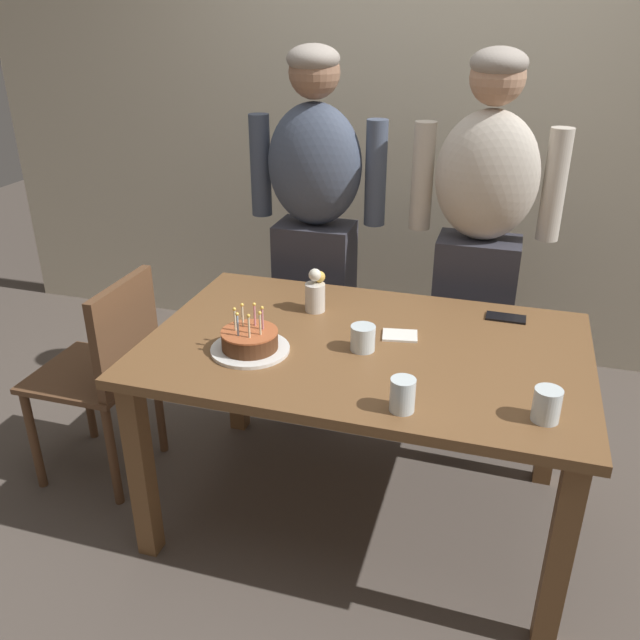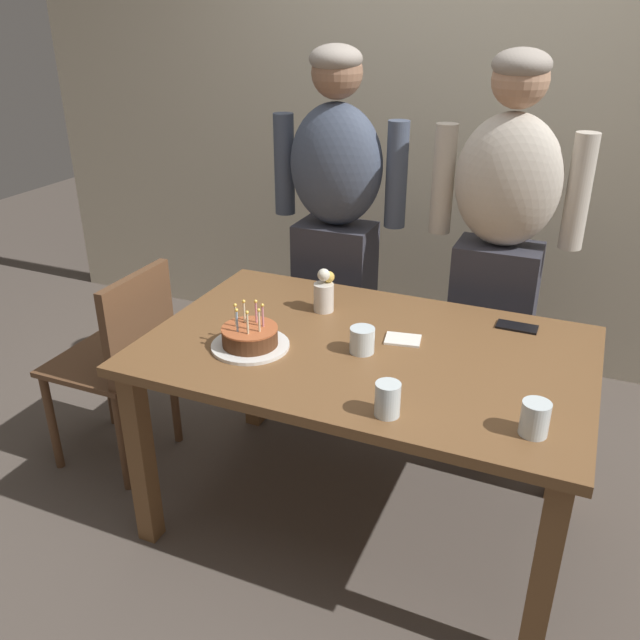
% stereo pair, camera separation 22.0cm
% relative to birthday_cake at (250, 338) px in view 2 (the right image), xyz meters
% --- Properties ---
extents(ground_plane, '(10.00, 10.00, 0.00)m').
position_rel_birthday_cake_xyz_m(ground_plane, '(0.36, 0.16, -0.77)').
color(ground_plane, '#564C44').
extents(back_wall, '(5.20, 0.10, 2.60)m').
position_rel_birthday_cake_xyz_m(back_wall, '(0.36, 1.71, 0.53)').
color(back_wall, beige).
rests_on(back_wall, ground_plane).
extents(dining_table, '(1.50, 0.96, 0.74)m').
position_rel_birthday_cake_xyz_m(dining_table, '(0.36, 0.16, -0.13)').
color(dining_table, brown).
rests_on(dining_table, ground_plane).
extents(birthday_cake, '(0.27, 0.27, 0.16)m').
position_rel_birthday_cake_xyz_m(birthday_cake, '(0.00, 0.00, 0.00)').
color(birthday_cake, white).
rests_on(birthday_cake, dining_table).
extents(water_glass_near, '(0.07, 0.07, 0.10)m').
position_rel_birthday_cake_xyz_m(water_glass_near, '(0.55, -0.21, 0.02)').
color(water_glass_near, silver).
rests_on(water_glass_near, dining_table).
extents(water_glass_far, '(0.08, 0.08, 0.09)m').
position_rel_birthday_cake_xyz_m(water_glass_far, '(0.36, 0.12, 0.01)').
color(water_glass_far, silver).
rests_on(water_glass_far, dining_table).
extents(water_glass_side, '(0.08, 0.08, 0.10)m').
position_rel_birthday_cake_xyz_m(water_glass_side, '(0.95, -0.14, 0.02)').
color(water_glass_side, silver).
rests_on(water_glass_side, dining_table).
extents(cell_phone, '(0.14, 0.07, 0.01)m').
position_rel_birthday_cake_xyz_m(cell_phone, '(0.81, 0.51, -0.03)').
color(cell_phone, black).
rests_on(cell_phone, dining_table).
extents(napkin_stack, '(0.14, 0.11, 0.01)m').
position_rel_birthday_cake_xyz_m(napkin_stack, '(0.46, 0.25, -0.03)').
color(napkin_stack, white).
rests_on(napkin_stack, dining_table).
extents(flower_vase, '(0.08, 0.08, 0.17)m').
position_rel_birthday_cake_xyz_m(flower_vase, '(0.11, 0.38, 0.04)').
color(flower_vase, silver).
rests_on(flower_vase, dining_table).
extents(person_man_bearded, '(0.61, 0.27, 1.66)m').
position_rel_birthday_cake_xyz_m(person_man_bearded, '(-0.04, 0.88, 0.10)').
color(person_man_bearded, '#33333D').
rests_on(person_man_bearded, ground_plane).
extents(person_woman_cardigan, '(0.61, 0.27, 1.66)m').
position_rel_birthday_cake_xyz_m(person_woman_cardigan, '(0.67, 0.88, 0.10)').
color(person_woman_cardigan, '#33333D').
rests_on(person_woman_cardigan, ground_plane).
extents(dining_chair, '(0.42, 0.42, 0.87)m').
position_rel_birthday_cake_xyz_m(dining_chair, '(-0.66, 0.12, -0.26)').
color(dining_chair, brown).
rests_on(dining_chair, ground_plane).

